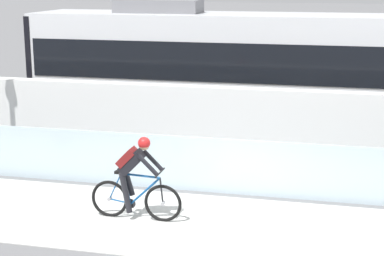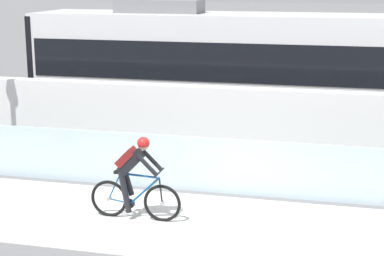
% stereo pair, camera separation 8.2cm
% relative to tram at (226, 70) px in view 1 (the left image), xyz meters
% --- Properties ---
extents(ground_plane, '(200.00, 200.00, 0.00)m').
position_rel_tram_xyz_m(ground_plane, '(0.79, -6.85, -1.89)').
color(ground_plane, slate).
extents(bike_path_deck, '(32.00, 3.20, 0.01)m').
position_rel_tram_xyz_m(bike_path_deck, '(0.79, -6.85, -1.89)').
color(bike_path_deck, beige).
rests_on(bike_path_deck, ground).
extents(glass_parapet, '(32.00, 0.05, 1.18)m').
position_rel_tram_xyz_m(glass_parapet, '(0.79, -5.00, -1.30)').
color(glass_parapet, silver).
rests_on(glass_parapet, ground).
extents(concrete_barrier_wall, '(32.00, 0.36, 1.95)m').
position_rel_tram_xyz_m(concrete_barrier_wall, '(0.79, -3.20, -0.92)').
color(concrete_barrier_wall, white).
rests_on(concrete_barrier_wall, ground).
extents(tram_rail_near, '(32.00, 0.08, 0.01)m').
position_rel_tram_xyz_m(tram_rail_near, '(0.79, -0.72, -1.89)').
color(tram_rail_near, '#595654').
rests_on(tram_rail_near, ground).
extents(tram_rail_far, '(32.00, 0.08, 0.01)m').
position_rel_tram_xyz_m(tram_rail_far, '(0.79, 0.72, -1.89)').
color(tram_rail_far, '#595654').
rests_on(tram_rail_far, ground).
extents(tram, '(11.06, 2.54, 3.81)m').
position_rel_tram_xyz_m(tram, '(0.00, 0.00, 0.00)').
color(tram, silver).
rests_on(tram, ground).
extents(cyclist_on_bike, '(1.77, 0.58, 1.61)m').
position_rel_tram_xyz_m(cyclist_on_bike, '(-0.43, -6.85, -1.09)').
color(cyclist_on_bike, black).
rests_on(cyclist_on_bike, ground).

